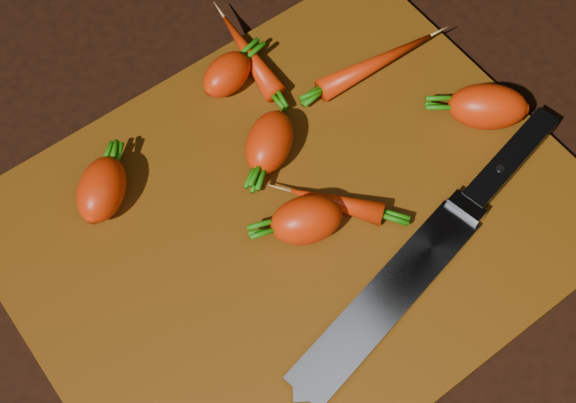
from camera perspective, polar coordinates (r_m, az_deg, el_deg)
ground at (r=0.74m, az=0.46°, el=-1.82°), size 2.00×2.00×0.01m
cutting_board at (r=0.73m, az=0.47°, el=-1.44°), size 0.50×0.40×0.01m
carrot_0 at (r=0.73m, az=-13.11°, el=0.85°), size 0.08×0.07×0.04m
carrot_1 at (r=0.70m, az=1.29°, el=-1.34°), size 0.07×0.06×0.04m
carrot_2 at (r=0.74m, az=-1.33°, el=4.24°), size 0.08×0.07×0.04m
carrot_3 at (r=0.79m, az=-4.37°, el=9.00°), size 0.06×0.05×0.04m
carrot_4 at (r=0.78m, az=14.02°, el=6.55°), size 0.08×0.08×0.04m
carrot_5 at (r=0.81m, az=-2.76°, el=10.37°), size 0.04×0.11×0.02m
carrot_6 at (r=0.81m, az=6.32°, el=9.77°), size 0.13×0.04×0.02m
carrot_7 at (r=0.72m, az=3.48°, el=-0.08°), size 0.07×0.08×0.02m
knife at (r=0.70m, az=8.08°, el=-5.65°), size 0.35×0.10×0.02m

